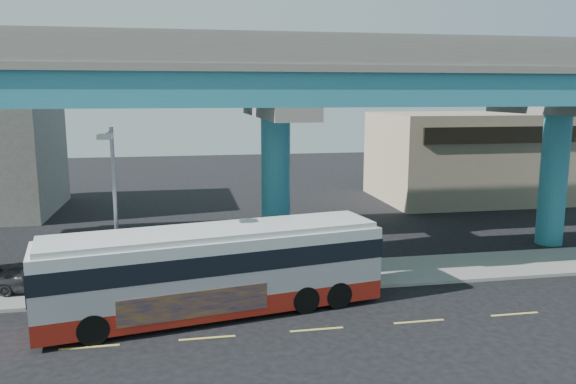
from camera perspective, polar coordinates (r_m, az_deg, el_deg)
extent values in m
plane|color=black|center=(21.53, 2.75, -13.47)|extent=(120.00, 120.00, 0.00)
cube|color=gray|center=(26.53, 0.01, -8.68)|extent=(70.00, 4.00, 0.15)
cube|color=#D8C64C|center=(21.04, -19.53, -14.62)|extent=(2.00, 0.12, 0.01)
cube|color=#D8C64C|center=(20.77, -8.21, -14.46)|extent=(2.00, 0.12, 0.01)
cube|color=#D8C64C|center=(21.26, 2.94, -13.77)|extent=(2.00, 0.12, 0.01)
cube|color=#D8C64C|center=(22.47, 13.17, -12.68)|extent=(2.00, 0.12, 0.01)
cube|color=#D8C64C|center=(24.28, 22.03, -11.42)|extent=(2.00, 0.12, 0.01)
cylinder|color=teal|center=(29.00, -1.25, 0.32)|extent=(1.50, 1.50, 7.40)
cube|color=gray|center=(28.60, -1.28, 8.25)|extent=(2.00, 12.00, 0.60)
cube|color=gray|center=(32.04, -2.31, 10.04)|extent=(1.80, 5.00, 1.20)
cylinder|color=teal|center=(35.26, 25.36, 1.09)|extent=(1.50, 1.50, 7.40)
cube|color=gray|center=(34.94, 25.85, 7.58)|extent=(2.00, 12.00, 0.60)
cube|color=gray|center=(37.81, 22.80, 9.27)|extent=(1.80, 5.00, 1.20)
cube|color=teal|center=(25.14, 0.01, 10.29)|extent=(52.00, 5.00, 1.40)
cube|color=gray|center=(25.16, 0.01, 12.23)|extent=(52.00, 5.40, 0.30)
cube|color=gray|center=(22.73, 1.19, 13.86)|extent=(52.00, 0.25, 0.80)
cube|color=gray|center=(27.64, -0.96, 13.17)|extent=(52.00, 0.25, 0.80)
cube|color=teal|center=(32.07, -2.33, 12.36)|extent=(52.00, 5.00, 1.40)
cube|color=gray|center=(32.12, -2.34, 13.88)|extent=(52.00, 5.40, 0.30)
cube|color=gray|center=(29.70, -1.63, 15.27)|extent=(52.00, 0.25, 0.80)
cube|color=gray|center=(34.63, -2.95, 14.50)|extent=(52.00, 0.25, 0.80)
cube|color=tan|center=(48.14, 17.58, 3.48)|extent=(14.00, 10.00, 7.00)
cube|color=black|center=(43.55, 20.87, 5.43)|extent=(12.00, 0.25, 1.20)
cube|color=maroon|center=(22.68, -7.37, -10.65)|extent=(13.51, 5.15, 0.77)
cube|color=#BABABF|center=(22.28, -7.44, -7.73)|extent=(13.51, 5.15, 1.65)
cube|color=black|center=(22.12, -7.47, -6.37)|extent=(13.58, 5.21, 0.77)
cube|color=silver|center=(21.96, -7.51, -4.85)|extent=(13.51, 5.15, 0.44)
cube|color=silver|center=(21.88, -7.53, -4.01)|extent=(13.07, 4.83, 0.22)
cube|color=black|center=(24.48, 7.87, -5.17)|extent=(0.52, 2.53, 1.32)
cube|color=black|center=(21.71, -24.91, -8.01)|extent=(0.52, 2.53, 1.32)
cube|color=#131556|center=(21.01, -9.43, -11.22)|extent=(5.43, 1.04, 0.99)
cylinder|color=black|center=(21.00, -19.21, -13.03)|extent=(1.14, 0.52, 1.10)
cylinder|color=black|center=(23.36, -19.42, -10.67)|extent=(1.14, 0.52, 1.10)
cylinder|color=black|center=(22.52, 1.77, -10.86)|extent=(1.14, 0.52, 1.10)
cylinder|color=black|center=(24.74, -0.52, -8.92)|extent=(1.14, 0.52, 1.10)
cylinder|color=black|center=(23.08, 5.11, -10.38)|extent=(1.14, 0.52, 1.10)
cylinder|color=black|center=(25.25, 2.56, -8.53)|extent=(1.14, 0.52, 1.10)
imported|color=#2C2B30|center=(26.70, -24.22, -7.84)|extent=(2.46, 4.17, 1.29)
cylinder|color=gray|center=(23.89, -17.09, -2.21)|extent=(0.16, 0.16, 7.10)
cylinder|color=gray|center=(22.48, -17.80, 5.68)|extent=(0.12, 1.92, 0.12)
cube|color=gray|center=(21.54, -18.11, 5.36)|extent=(0.50, 0.70, 0.18)
cylinder|color=gray|center=(25.34, 4.66, -6.68)|extent=(0.06, 0.06, 2.33)
cylinder|color=#B20A0A|center=(25.01, 4.71, -4.25)|extent=(0.71, 0.43, 0.80)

